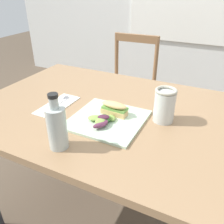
% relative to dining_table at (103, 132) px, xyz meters
% --- Properties ---
extents(ground_plane, '(9.05, 9.05, 0.00)m').
position_rel_dining_table_xyz_m(ground_plane, '(-0.09, 0.00, -0.61)').
color(ground_plane, brown).
extents(dining_table, '(1.15, 0.85, 0.74)m').
position_rel_dining_table_xyz_m(dining_table, '(0.00, 0.00, 0.00)').
color(dining_table, '#997551').
rests_on(dining_table, ground).
extents(chair_wooden_far, '(0.42, 0.42, 0.87)m').
position_rel_dining_table_xyz_m(chair_wooden_far, '(-0.21, 0.85, -0.16)').
color(chair_wooden_far, '#8E6642').
rests_on(chair_wooden_far, ground).
extents(plate_lunch, '(0.29, 0.29, 0.01)m').
position_rel_dining_table_xyz_m(plate_lunch, '(0.07, -0.09, 0.14)').
color(plate_lunch, beige).
rests_on(plate_lunch, dining_table).
extents(sandwich_half_front, '(0.11, 0.06, 0.06)m').
position_rel_dining_table_xyz_m(sandwich_half_front, '(0.08, -0.04, 0.17)').
color(sandwich_half_front, '#DBB270').
rests_on(sandwich_half_front, plate_lunch).
extents(salad_mixed_greens, '(0.12, 0.14, 0.03)m').
position_rel_dining_table_xyz_m(salad_mixed_greens, '(0.07, -0.13, 0.16)').
color(salad_mixed_greens, '#518438').
rests_on(salad_mixed_greens, plate_lunch).
extents(napkin_folded, '(0.10, 0.23, 0.00)m').
position_rel_dining_table_xyz_m(napkin_folded, '(-0.19, -0.07, 0.14)').
color(napkin_folded, silver).
rests_on(napkin_folded, dining_table).
extents(fork_on_napkin, '(0.03, 0.19, 0.00)m').
position_rel_dining_table_xyz_m(fork_on_napkin, '(-0.20, -0.05, 0.14)').
color(fork_on_napkin, silver).
rests_on(fork_on_napkin, napkin_folded).
extents(bottle_cold_brew, '(0.07, 0.07, 0.20)m').
position_rel_dining_table_xyz_m(bottle_cold_brew, '(0.00, -0.31, 0.21)').
color(bottle_cold_brew, '#472819').
rests_on(bottle_cold_brew, dining_table).
extents(mason_jar_iced_tea, '(0.09, 0.09, 0.14)m').
position_rel_dining_table_xyz_m(mason_jar_iced_tea, '(0.28, 0.01, 0.20)').
color(mason_jar_iced_tea, '#995623').
rests_on(mason_jar_iced_tea, dining_table).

